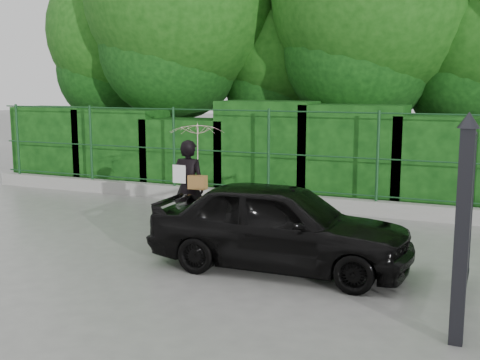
% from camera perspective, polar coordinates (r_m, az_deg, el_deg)
% --- Properties ---
extents(ground, '(80.00, 80.00, 0.00)m').
position_cam_1_polar(ground, '(9.23, -9.71, -7.50)').
color(ground, gray).
extents(kerb, '(14.00, 0.25, 0.30)m').
position_cam_1_polar(kerb, '(13.09, 1.05, -1.75)').
color(kerb, '#9E9E99').
rests_on(kerb, ground).
extents(fence, '(14.13, 0.06, 1.80)m').
position_cam_1_polar(fence, '(12.85, 1.98, 2.78)').
color(fence, '#153E1D').
rests_on(fence, kerb).
extents(hedge, '(14.20, 1.20, 2.23)m').
position_cam_1_polar(hedge, '(13.85, 2.92, 2.48)').
color(hedge, black).
rests_on(hedge, ground).
extents(trees, '(17.10, 6.15, 8.08)m').
position_cam_1_polar(trees, '(15.71, 9.82, 16.33)').
color(trees, black).
rests_on(trees, ground).
extents(gate, '(0.22, 2.33, 2.36)m').
position_cam_1_polar(gate, '(6.82, 20.55, -3.62)').
color(gate, black).
rests_on(gate, ground).
extents(woman, '(0.95, 0.97, 1.95)m').
position_cam_1_polar(woman, '(10.59, -4.36, 1.86)').
color(woman, black).
rests_on(woman, ground).
extents(car, '(3.75, 1.57, 1.27)m').
position_cam_1_polar(car, '(8.57, 3.81, -4.30)').
color(car, black).
rests_on(car, ground).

